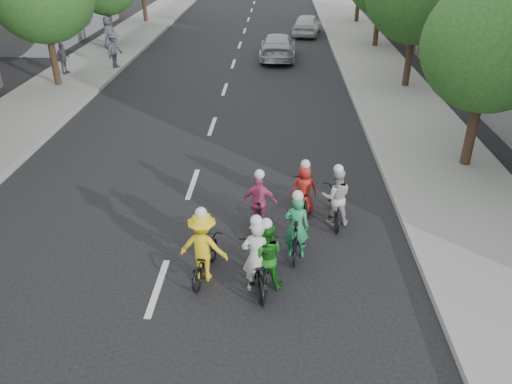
# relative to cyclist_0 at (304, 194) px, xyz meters

# --- Properties ---
(ground) EXTENTS (120.00, 120.00, 0.00)m
(ground) POSITION_rel_cyclist_0_xyz_m (-3.36, -3.51, -0.56)
(ground) COLOR black
(ground) RESTS_ON ground
(sidewalk_left) EXTENTS (4.00, 80.00, 0.15)m
(sidewalk_left) POSITION_rel_cyclist_0_xyz_m (-11.36, 6.49, -0.48)
(sidewalk_left) COLOR gray
(sidewalk_left) RESTS_ON ground
(curb_left) EXTENTS (0.18, 80.00, 0.18)m
(curb_left) POSITION_rel_cyclist_0_xyz_m (-9.41, 6.49, -0.47)
(curb_left) COLOR #999993
(curb_left) RESTS_ON ground
(sidewalk_right) EXTENTS (4.00, 80.00, 0.15)m
(sidewalk_right) POSITION_rel_cyclist_0_xyz_m (4.64, 6.49, -0.48)
(sidewalk_right) COLOR gray
(sidewalk_right) RESTS_ON ground
(curb_right) EXTENTS (0.18, 80.00, 0.18)m
(curb_right) POSITION_rel_cyclist_0_xyz_m (2.69, 6.49, -0.47)
(curb_right) COLOR #999993
(curb_right) RESTS_ON ground
(tree_r_0) EXTENTS (4.00, 4.00, 5.97)m
(tree_r_0) POSITION_rel_cyclist_0_xyz_m (5.44, 3.09, 3.41)
(tree_r_0) COLOR black
(tree_r_0) RESTS_ON ground
(cyclist_0) EXTENTS (0.73, 1.68, 1.61)m
(cyclist_0) POSITION_rel_cyclist_0_xyz_m (0.00, 0.00, 0.00)
(cyclist_0) COLOR black
(cyclist_0) RESTS_ON ground
(cyclist_1) EXTENTS (0.96, 1.50, 1.74)m
(cyclist_1) POSITION_rel_cyclist_0_xyz_m (-1.19, -0.94, 0.08)
(cyclist_1) COLOR black
(cyclist_1) RESTS_ON ground
(cyclist_2) EXTENTS (0.97, 1.93, 1.89)m
(cyclist_2) POSITION_rel_cyclist_0_xyz_m (-1.16, -3.37, 0.05)
(cyclist_2) COLOR black
(cyclist_2) RESTS_ON ground
(cyclist_3) EXTENTS (0.77, 1.76, 1.73)m
(cyclist_3) POSITION_rel_cyclist_0_xyz_m (0.82, -0.52, 0.06)
(cyclist_3) COLOR black
(cyclist_3) RESTS_ON ground
(cyclist_4) EXTENTS (0.62, 1.78, 1.78)m
(cyclist_4) POSITION_rel_cyclist_0_xyz_m (-0.27, -2.07, 0.07)
(cyclist_4) COLOR black
(cyclist_4) RESTS_ON ground
(cyclist_5) EXTENTS (1.19, 1.80, 1.85)m
(cyclist_5) POSITION_rel_cyclist_0_xyz_m (-2.36, -3.06, 0.13)
(cyclist_5) COLOR black
(cyclist_5) RESTS_ON ground
(cyclist_6) EXTENTS (0.78, 1.79, 1.74)m
(cyclist_6) POSITION_rel_cyclist_0_xyz_m (-0.96, -3.26, 0.10)
(cyclist_6) COLOR black
(cyclist_6) RESTS_ON ground
(follow_car_lead) EXTENTS (2.13, 5.05, 1.45)m
(follow_car_lead) POSITION_rel_cyclist_0_xyz_m (-0.83, 17.87, 0.17)
(follow_car_lead) COLOR #AEAFB3
(follow_car_lead) RESTS_ON ground
(follow_car_trail) EXTENTS (2.44, 4.56, 1.48)m
(follow_car_trail) POSITION_rel_cyclist_0_xyz_m (1.23, 25.08, 0.18)
(follow_car_trail) COLOR silver
(follow_car_trail) RESTS_ON ground
(spectator_0) EXTENTS (0.99, 1.36, 1.88)m
(spectator_0) POSITION_rel_cyclist_0_xyz_m (-9.66, 14.87, 0.53)
(spectator_0) COLOR #44444F
(spectator_0) RESTS_ON sidewalk_left
(spectator_1) EXTENTS (0.65, 1.01, 1.59)m
(spectator_1) POSITION_rel_cyclist_0_xyz_m (-11.98, 13.50, 0.39)
(spectator_1) COLOR #514E5C
(spectator_1) RESTS_ON sidewalk_left
(spectator_2) EXTENTS (0.80, 1.05, 1.92)m
(spectator_2) POSITION_rel_cyclist_0_xyz_m (-11.44, 19.58, 0.55)
(spectator_2) COLOR #474953
(spectator_2) RESTS_ON sidewalk_left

